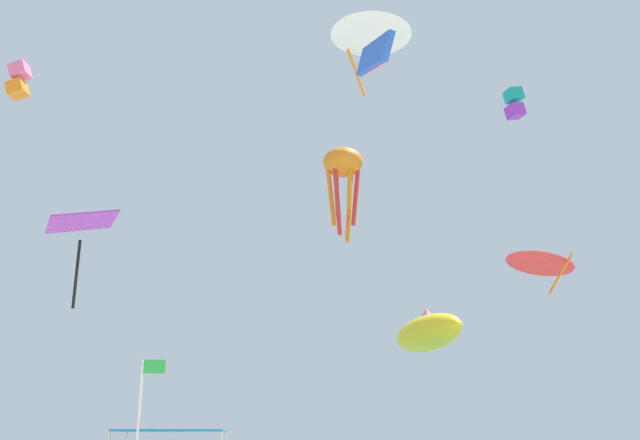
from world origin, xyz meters
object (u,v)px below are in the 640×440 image
(kite_delta_white, at_px, (371,29))
(kite_box_pink, at_px, (19,80))
(kite_inflatable_yellow, at_px, (428,333))
(kite_box_teal, at_px, (514,103))
(kite_diamond_purple, at_px, (82,226))
(kite_parafoil_blue, at_px, (375,55))
(banner_flag, at_px, (141,426))
(kite_delta_red, at_px, (540,258))
(kite_octopus_orange, at_px, (343,167))
(canopy_tent, at_px, (172,434))

(kite_delta_white, distance_m, kite_box_pink, 18.94)
(kite_inflatable_yellow, bearing_deg, kite_box_teal, -166.32)
(kite_inflatable_yellow, xyz_separation_m, kite_box_teal, (4.07, -7.53, 12.56))
(kite_diamond_purple, relative_size, kite_parafoil_blue, 0.80)
(kite_box_pink, bearing_deg, kite_delta_white, -83.33)
(banner_flag, relative_size, kite_parafoil_blue, 1.13)
(kite_diamond_purple, xyz_separation_m, kite_delta_red, (18.70, 10.70, 2.10))
(kite_octopus_orange, distance_m, kite_delta_red, 17.59)
(kite_box_teal, bearing_deg, kite_delta_red, 149.77)
(kite_box_pink, bearing_deg, kite_octopus_orange, -51.04)
(kite_parafoil_blue, distance_m, kite_box_teal, 19.28)
(kite_delta_white, relative_size, kite_box_teal, 2.92)
(kite_delta_white, relative_size, kite_diamond_purple, 2.00)
(banner_flag, distance_m, kite_inflatable_yellow, 29.40)
(kite_diamond_purple, xyz_separation_m, kite_parafoil_blue, (9.25, 0.95, 6.86))
(canopy_tent, xyz_separation_m, kite_delta_red, (15.79, 9.46, 8.09))
(kite_box_pink, relative_size, kite_diamond_purple, 0.71)
(kite_inflatable_yellow, bearing_deg, banner_flag, 137.27)
(canopy_tent, distance_m, kite_inflatable_yellow, 26.37)
(kite_inflatable_yellow, bearing_deg, kite_delta_red, 177.24)
(kite_delta_white, height_order, kite_box_pink, kite_delta_white)
(kite_delta_red, bearing_deg, kite_delta_white, 64.76)
(canopy_tent, relative_size, kite_parafoil_blue, 0.88)
(canopy_tent, relative_size, kite_diamond_purple, 1.09)
(banner_flag, distance_m, kite_delta_red, 22.12)
(kite_box_teal, bearing_deg, kite_diamond_purple, 113.67)
(canopy_tent, height_order, kite_inflatable_yellow, kite_inflatable_yellow)
(canopy_tent, height_order, kite_delta_white, kite_delta_white)
(banner_flag, xyz_separation_m, kite_octopus_orange, (8.21, 25.41, 17.33))
(canopy_tent, bearing_deg, kite_box_pink, 130.82)
(kite_diamond_purple, distance_m, kite_inflatable_yellow, 28.23)
(banner_flag, relative_size, kite_diamond_purple, 1.41)
(kite_octopus_orange, bearing_deg, banner_flag, -42.49)
(kite_delta_white, bearing_deg, kite_diamond_purple, -64.49)
(kite_delta_white, bearing_deg, kite_box_pink, -116.15)
(kite_parafoil_blue, height_order, kite_delta_red, kite_parafoil_blue)
(banner_flag, bearing_deg, kite_delta_white, 59.22)
(canopy_tent, height_order, kite_delta_red, kite_delta_red)
(canopy_tent, bearing_deg, kite_box_teal, 40.00)
(kite_delta_white, bearing_deg, kite_octopus_orange, 159.29)
(kite_delta_red, xyz_separation_m, kite_box_teal, (1.42, 4.98, 10.78))
(kite_delta_white, distance_m, kite_inflatable_yellow, 19.22)
(kite_delta_white, height_order, kite_octopus_orange, kite_delta_white)
(banner_flag, relative_size, kite_octopus_orange, 0.64)
(kite_parafoil_blue, bearing_deg, kite_delta_white, 163.65)
(kite_delta_white, height_order, kite_diamond_purple, kite_delta_white)
(kite_parafoil_blue, relative_size, kite_box_teal, 1.81)
(kite_inflatable_yellow, bearing_deg, kite_delta_white, 140.97)
(banner_flag, xyz_separation_m, kite_delta_red, (16.16, 12.86, 7.91))
(banner_flag, bearing_deg, kite_box_teal, 45.41)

